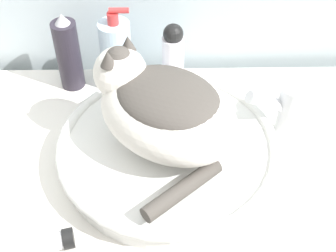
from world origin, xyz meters
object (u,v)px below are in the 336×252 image
object	(u,v)px
deodorant_stick	(173,56)
cream_tube	(34,246)
cat	(163,107)
soap_pump_bottle	(116,54)
faucet	(287,108)
hairspray_can_black	(68,54)

from	to	relation	value
deodorant_stick	cream_tube	size ratio (longest dim) A/B	1.12
cat	soap_pump_bottle	size ratio (longest dim) A/B	1.73
cat	faucet	size ratio (longest dim) A/B	2.49
hairspray_can_black	cat	bearing A→B (deg)	-48.18
cat	soap_pump_bottle	distance (m)	0.25
faucet	deodorant_stick	bearing A→B (deg)	-53.21
cream_tube	cat	bearing A→B (deg)	43.07
cat	cream_tube	xyz separation A→B (m)	(-0.21, -0.20, -0.12)
deodorant_stick	hairspray_can_black	xyz separation A→B (m)	(-0.23, 0.00, 0.01)
hairspray_can_black	soap_pump_bottle	bearing A→B (deg)	-0.00
cat	faucet	xyz separation A→B (m)	(0.24, 0.06, -0.06)
deodorant_stick	soap_pump_bottle	distance (m)	0.12
hairspray_can_black	cream_tube	bearing A→B (deg)	-91.35
soap_pump_bottle	cream_tube	bearing A→B (deg)	-104.98
cream_tube	hairspray_can_black	bearing A→B (deg)	88.65
hairspray_can_black	deodorant_stick	bearing A→B (deg)	-0.00
faucet	cream_tube	world-z (taller)	faucet
faucet	hairspray_can_black	distance (m)	0.48
hairspray_can_black	cream_tube	xyz separation A→B (m)	(-0.01, -0.43, -0.07)
faucet	hairspray_can_black	xyz separation A→B (m)	(-0.44, 0.17, 0.01)
faucet	soap_pump_bottle	distance (m)	0.38
cat	deodorant_stick	size ratio (longest dim) A/B	2.20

